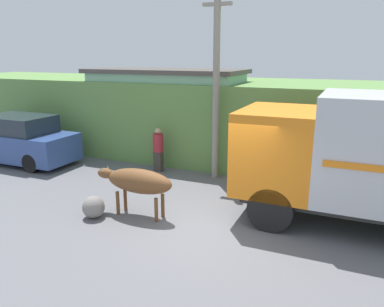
{
  "coord_description": "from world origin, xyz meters",
  "views": [
    {
      "loc": [
        2.7,
        -7.82,
        3.97
      ],
      "look_at": [
        -0.95,
        0.53,
        1.56
      ],
      "focal_mm": 35.0,
      "sensor_mm": 36.0,
      "label": 1
    }
  ],
  "objects_px": {
    "brown_cow": "(138,181)",
    "pedestrian_on_hill": "(158,148)",
    "roadside_rock": "(93,207)",
    "utility_pole": "(216,80)",
    "parked_suv": "(18,140)",
    "cargo_truck": "(380,157)"
  },
  "relations": [
    {
      "from": "pedestrian_on_hill",
      "to": "brown_cow",
      "type": "bearing_deg",
      "value": 119.97
    },
    {
      "from": "pedestrian_on_hill",
      "to": "utility_pole",
      "type": "xyz_separation_m",
      "value": [
        2.04,
        0.17,
        2.38
      ]
    },
    {
      "from": "cargo_truck",
      "to": "utility_pole",
      "type": "distance_m",
      "value": 5.37
    },
    {
      "from": "utility_pole",
      "to": "roadside_rock",
      "type": "relative_size",
      "value": 11.05
    },
    {
      "from": "cargo_truck",
      "to": "pedestrian_on_hill",
      "type": "height_order",
      "value": "cargo_truck"
    },
    {
      "from": "cargo_truck",
      "to": "roadside_rock",
      "type": "bearing_deg",
      "value": -164.22
    },
    {
      "from": "roadside_rock",
      "to": "brown_cow",
      "type": "bearing_deg",
      "value": 30.51
    },
    {
      "from": "brown_cow",
      "to": "roadside_rock",
      "type": "xyz_separation_m",
      "value": [
        -0.97,
        -0.57,
        -0.63
      ]
    },
    {
      "from": "brown_cow",
      "to": "parked_suv",
      "type": "bearing_deg",
      "value": 150.69
    },
    {
      "from": "utility_pole",
      "to": "parked_suv",
      "type": "bearing_deg",
      "value": -170.11
    },
    {
      "from": "cargo_truck",
      "to": "utility_pole",
      "type": "bearing_deg",
      "value": 153.09
    },
    {
      "from": "parked_suv",
      "to": "pedestrian_on_hill",
      "type": "xyz_separation_m",
      "value": [
        5.38,
        1.12,
        -0.03
      ]
    },
    {
      "from": "cargo_truck",
      "to": "brown_cow",
      "type": "relative_size",
      "value": 2.9
    },
    {
      "from": "brown_cow",
      "to": "pedestrian_on_hill",
      "type": "xyz_separation_m",
      "value": [
        -1.34,
        3.51,
        -0.08
      ]
    },
    {
      "from": "pedestrian_on_hill",
      "to": "cargo_truck",
      "type": "bearing_deg",
      "value": 172.97
    },
    {
      "from": "cargo_truck",
      "to": "utility_pole",
      "type": "height_order",
      "value": "utility_pole"
    },
    {
      "from": "cargo_truck",
      "to": "brown_cow",
      "type": "height_order",
      "value": "cargo_truck"
    },
    {
      "from": "utility_pole",
      "to": "roadside_rock",
      "type": "distance_m",
      "value": 5.43
    },
    {
      "from": "pedestrian_on_hill",
      "to": "roadside_rock",
      "type": "distance_m",
      "value": 4.13
    },
    {
      "from": "cargo_truck",
      "to": "pedestrian_on_hill",
      "type": "bearing_deg",
      "value": 161.2
    },
    {
      "from": "parked_suv",
      "to": "roadside_rock",
      "type": "height_order",
      "value": "parked_suv"
    },
    {
      "from": "pedestrian_on_hill",
      "to": "utility_pole",
      "type": "relative_size",
      "value": 0.25
    }
  ]
}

